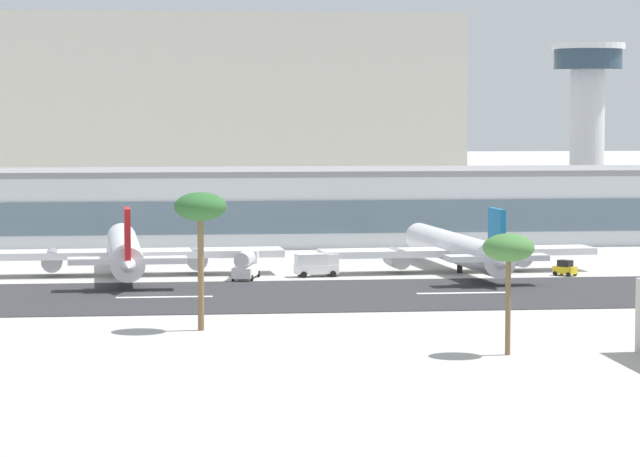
{
  "coord_description": "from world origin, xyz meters",
  "views": [
    {
      "loc": [
        -2.21,
        -200.56,
        23.11
      ],
      "look_at": [
        24.0,
        25.04,
        6.28
      ],
      "focal_mm": 88.92,
      "sensor_mm": 36.0,
      "label": 1
    }
  ],
  "objects_px": {
    "airliner_red_tail_gate_0": "(125,252)",
    "palm_tree_0": "(509,250)",
    "terminal_building": "(263,206)",
    "palm_tree_3": "(200,210)",
    "service_fuel_truck_0": "(246,264)",
    "control_tower": "(587,112)",
    "airliner_blue_tail_gate_1": "(459,250)",
    "service_baggage_tug_1": "(565,268)",
    "distant_hotel_block": "(175,110)",
    "service_box_truck_2": "(316,264)"
  },
  "relations": [
    {
      "from": "terminal_building",
      "to": "distant_hotel_block",
      "type": "distance_m",
      "value": 123.37
    },
    {
      "from": "terminal_building",
      "to": "palm_tree_0",
      "type": "distance_m",
      "value": 129.91
    },
    {
      "from": "service_fuel_truck_0",
      "to": "palm_tree_3",
      "type": "relative_size",
      "value": 0.61
    },
    {
      "from": "airliner_red_tail_gate_0",
      "to": "service_fuel_truck_0",
      "type": "height_order",
      "value": "airliner_red_tail_gate_0"
    },
    {
      "from": "service_box_truck_2",
      "to": "palm_tree_0",
      "type": "bearing_deg",
      "value": -89.43
    },
    {
      "from": "terminal_building",
      "to": "distant_hotel_block",
      "type": "relative_size",
      "value": 1.16
    },
    {
      "from": "airliner_red_tail_gate_0",
      "to": "terminal_building",
      "type": "bearing_deg",
      "value": -26.01
    },
    {
      "from": "terminal_building",
      "to": "palm_tree_3",
      "type": "distance_m",
      "value": 110.2
    },
    {
      "from": "terminal_building",
      "to": "palm_tree_3",
      "type": "relative_size",
      "value": 11.27
    },
    {
      "from": "terminal_building",
      "to": "control_tower",
      "type": "xyz_separation_m",
      "value": [
        67.01,
        31.07,
        16.48
      ]
    },
    {
      "from": "palm_tree_0",
      "to": "airliner_red_tail_gate_0",
      "type": "bearing_deg",
      "value": 115.47
    },
    {
      "from": "terminal_building",
      "to": "airliner_red_tail_gate_0",
      "type": "bearing_deg",
      "value": -114.46
    },
    {
      "from": "terminal_building",
      "to": "airliner_red_tail_gate_0",
      "type": "xyz_separation_m",
      "value": [
        -23.75,
        -52.21,
        -3.13
      ]
    },
    {
      "from": "service_box_truck_2",
      "to": "distant_hotel_block",
      "type": "bearing_deg",
      "value": 87.61
    },
    {
      "from": "distant_hotel_block",
      "to": "service_box_truck_2",
      "type": "xyz_separation_m",
      "value": [
        15.13,
        -177.88,
        -21.74
      ]
    },
    {
      "from": "service_fuel_truck_0",
      "to": "distant_hotel_block",
      "type": "bearing_deg",
      "value": 14.9
    },
    {
      "from": "terminal_building",
      "to": "airliner_blue_tail_gate_1",
      "type": "height_order",
      "value": "terminal_building"
    },
    {
      "from": "distant_hotel_block",
      "to": "palm_tree_0",
      "type": "distance_m",
      "value": 252.42
    },
    {
      "from": "control_tower",
      "to": "palm_tree_3",
      "type": "relative_size",
      "value": 2.5
    },
    {
      "from": "distant_hotel_block",
      "to": "airliner_blue_tail_gate_1",
      "type": "bearing_deg",
      "value": -78.32
    },
    {
      "from": "palm_tree_3",
      "to": "distant_hotel_block",
      "type": "bearing_deg",
      "value": 89.22
    },
    {
      "from": "palm_tree_3",
      "to": "service_baggage_tug_1",
      "type": "bearing_deg",
      "value": 43.21
    },
    {
      "from": "service_baggage_tug_1",
      "to": "palm_tree_0",
      "type": "relative_size",
      "value": 0.3
    },
    {
      "from": "palm_tree_3",
      "to": "service_fuel_truck_0",
      "type": "bearing_deg",
      "value": 80.74
    },
    {
      "from": "airliner_red_tail_gate_0",
      "to": "service_baggage_tug_1",
      "type": "relative_size",
      "value": 14.74
    },
    {
      "from": "airliner_blue_tail_gate_1",
      "to": "service_baggage_tug_1",
      "type": "relative_size",
      "value": 14.18
    },
    {
      "from": "palm_tree_0",
      "to": "palm_tree_3",
      "type": "xyz_separation_m",
      "value": [
        -28.29,
        20.27,
        2.71
      ]
    },
    {
      "from": "control_tower",
      "to": "airliner_blue_tail_gate_1",
      "type": "relative_size",
      "value": 0.74
    },
    {
      "from": "control_tower",
      "to": "airliner_red_tail_gate_0",
      "type": "bearing_deg",
      "value": -137.46
    },
    {
      "from": "terminal_building",
      "to": "service_fuel_truck_0",
      "type": "height_order",
      "value": "terminal_building"
    },
    {
      "from": "control_tower",
      "to": "airliner_red_tail_gate_0",
      "type": "height_order",
      "value": "control_tower"
    },
    {
      "from": "service_fuel_truck_0",
      "to": "control_tower",
      "type": "bearing_deg",
      "value": -26.43
    },
    {
      "from": "airliner_red_tail_gate_0",
      "to": "airliner_blue_tail_gate_1",
      "type": "height_order",
      "value": "airliner_red_tail_gate_0"
    },
    {
      "from": "airliner_red_tail_gate_0",
      "to": "palm_tree_0",
      "type": "relative_size",
      "value": 4.43
    },
    {
      "from": "terminal_building",
      "to": "palm_tree_0",
      "type": "bearing_deg",
      "value": -84.29
    },
    {
      "from": "airliner_red_tail_gate_0",
      "to": "palm_tree_3",
      "type": "relative_size",
      "value": 3.51
    },
    {
      "from": "control_tower",
      "to": "airliner_blue_tail_gate_1",
      "type": "distance_m",
      "value": 96.63
    },
    {
      "from": "airliner_blue_tail_gate_1",
      "to": "service_box_truck_2",
      "type": "height_order",
      "value": "airliner_blue_tail_gate_1"
    },
    {
      "from": "airliner_red_tail_gate_0",
      "to": "airliner_blue_tail_gate_1",
      "type": "xyz_separation_m",
      "value": [
        47.67,
        -0.93,
        -0.12
      ]
    },
    {
      "from": "service_baggage_tug_1",
      "to": "palm_tree_0",
      "type": "distance_m",
      "value": 75.16
    },
    {
      "from": "airliner_red_tail_gate_0",
      "to": "control_tower",
      "type": "bearing_deg",
      "value": -49.01
    },
    {
      "from": "service_box_truck_2",
      "to": "control_tower",
      "type": "bearing_deg",
      "value": 46.49
    },
    {
      "from": "distant_hotel_block",
      "to": "palm_tree_0",
      "type": "bearing_deg",
      "value": -84.28
    },
    {
      "from": "distant_hotel_block",
      "to": "airliner_red_tail_gate_0",
      "type": "bearing_deg",
      "value": -93.8
    },
    {
      "from": "service_baggage_tug_1",
      "to": "terminal_building",
      "type": "bearing_deg",
      "value": 173.28
    },
    {
      "from": "airliner_red_tail_gate_0",
      "to": "service_baggage_tug_1",
      "type": "distance_m",
      "value": 62.08
    },
    {
      "from": "terminal_building",
      "to": "palm_tree_3",
      "type": "xyz_separation_m",
      "value": [
        -15.36,
        -108.95,
        6.21
      ]
    },
    {
      "from": "service_baggage_tug_1",
      "to": "palm_tree_0",
      "type": "bearing_deg",
      "value": -59.06
    },
    {
      "from": "service_fuel_truck_0",
      "to": "palm_tree_0",
      "type": "height_order",
      "value": "palm_tree_0"
    },
    {
      "from": "airliner_blue_tail_gate_1",
      "to": "palm_tree_3",
      "type": "bearing_deg",
      "value": 140.79
    }
  ]
}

